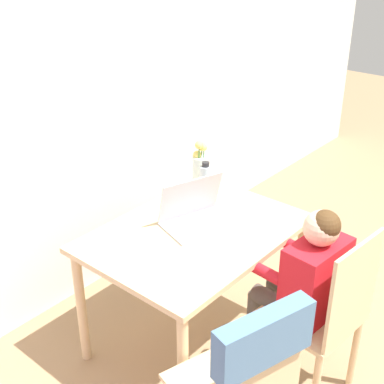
{
  "coord_description": "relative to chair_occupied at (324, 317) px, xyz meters",
  "views": [
    {
      "loc": [
        -2.03,
        -0.13,
        2.11
      ],
      "look_at": [
        -0.19,
        1.43,
        0.88
      ],
      "focal_mm": 50.0,
      "sensor_mm": 36.0,
      "label": 1
    }
  ],
  "objects": [
    {
      "name": "wall_back",
      "position": [
        0.15,
        1.57,
        0.77
      ],
      "size": [
        6.4,
        0.05,
        2.5
      ],
      "color": "silver",
      "rests_on": "ground_plane"
    },
    {
      "name": "dining_table",
      "position": [
        -0.09,
        0.71,
        0.14
      ],
      "size": [
        1.09,
        0.8,
        0.7
      ],
      "color": "#D6B784",
      "rests_on": "ground_plane"
    },
    {
      "name": "chair_occupied",
      "position": [
        0.0,
        0.0,
        0.0
      ],
      "size": [
        0.43,
        0.43,
        0.93
      ],
      "rotation": [
        0.0,
        0.0,
        3.05
      ],
      "color": "#D6B784",
      "rests_on": "ground_plane"
    },
    {
      "name": "chair_spare",
      "position": [
        -0.63,
        -0.01,
        0.15
      ],
      "size": [
        0.5,
        0.52,
        0.94
      ],
      "rotation": [
        0.0,
        0.0,
        2.86
      ],
      "color": "#D6B784",
      "rests_on": "ground_plane"
    },
    {
      "name": "person_seated",
      "position": [
        0.01,
        0.12,
        0.15
      ],
      "size": [
        0.36,
        0.45,
        1.01
      ],
      "rotation": [
        0.0,
        0.0,
        3.05
      ],
      "color": "red",
      "rests_on": "ground_plane"
    },
    {
      "name": "laptop",
      "position": [
        -0.02,
        0.76,
        0.28
      ],
      "size": [
        0.41,
        0.34,
        0.24
      ],
      "rotation": [
        0.0,
        0.0,
        -0.31
      ],
      "color": "#B2B2B7",
      "rests_on": "dining_table"
    },
    {
      "name": "flower_vase",
      "position": [
        0.27,
        0.97,
        0.36
      ],
      "size": [
        0.09,
        0.09,
        0.32
      ],
      "color": "silver",
      "rests_on": "dining_table"
    },
    {
      "name": "water_bottle",
      "position": [
        0.17,
        0.85,
        0.35
      ],
      "size": [
        0.07,
        0.07,
        0.25
      ],
      "color": "silver",
      "rests_on": "dining_table"
    }
  ]
}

